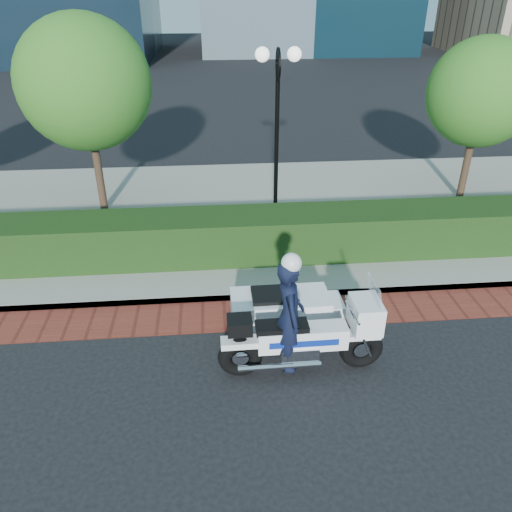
{
  "coord_description": "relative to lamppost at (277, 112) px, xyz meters",
  "views": [
    {
      "loc": [
        -0.51,
        -6.27,
        5.6
      ],
      "look_at": [
        0.23,
        2.01,
        1.0
      ],
      "focal_mm": 35.0,
      "sensor_mm": 36.0,
      "label": 1
    }
  ],
  "objects": [
    {
      "name": "ground",
      "position": [
        -1.0,
        -5.2,
        -2.96
      ],
      "size": [
        120.0,
        120.0,
        0.0
      ],
      "primitive_type": "plane",
      "color": "black",
      "rests_on": "ground"
    },
    {
      "name": "brick_strip",
      "position": [
        -1.0,
        -3.7,
        -2.95
      ],
      "size": [
        60.0,
        1.0,
        0.01
      ],
      "primitive_type": "cube",
      "color": "maroon",
      "rests_on": "ground"
    },
    {
      "name": "sidewalk",
      "position": [
        -1.0,
        0.8,
        -2.88
      ],
      "size": [
        60.0,
        8.0,
        0.15
      ],
      "primitive_type": "cube",
      "color": "gray",
      "rests_on": "ground"
    },
    {
      "name": "hedge_main",
      "position": [
        -1.0,
        -1.6,
        -2.31
      ],
      "size": [
        18.0,
        1.2,
        1.0
      ],
      "primitive_type": "cube",
      "color": "black",
      "rests_on": "sidewalk"
    },
    {
      "name": "lamppost",
      "position": [
        0.0,
        0.0,
        0.0
      ],
      "size": [
        1.02,
        0.7,
        4.21
      ],
      "color": "black",
      "rests_on": "sidewalk"
    },
    {
      "name": "tree_b",
      "position": [
        -4.5,
        1.3,
        0.48
      ],
      "size": [
        3.2,
        3.2,
        4.89
      ],
      "color": "#332319",
      "rests_on": "sidewalk"
    },
    {
      "name": "tree_c",
      "position": [
        5.5,
        1.3,
        0.09
      ],
      "size": [
        2.8,
        2.8,
        4.3
      ],
      "color": "#332319",
      "rests_on": "sidewalk"
    },
    {
      "name": "police_motorcycle",
      "position": [
        -0.34,
        -4.92,
        -2.21
      ],
      "size": [
        2.69,
        1.89,
        2.18
      ],
      "rotation": [
        0.0,
        0.0,
        0.01
      ],
      "color": "black",
      "rests_on": "ground"
    }
  ]
}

